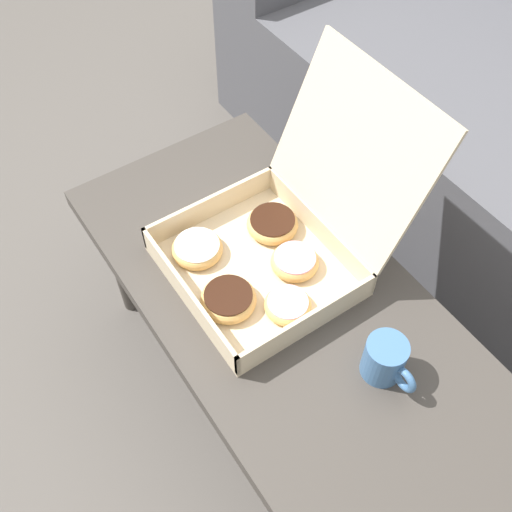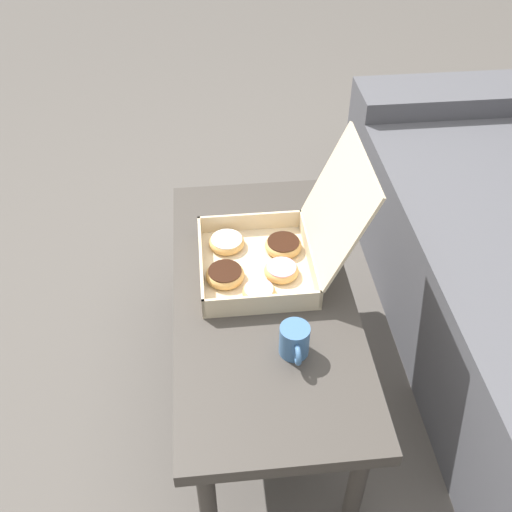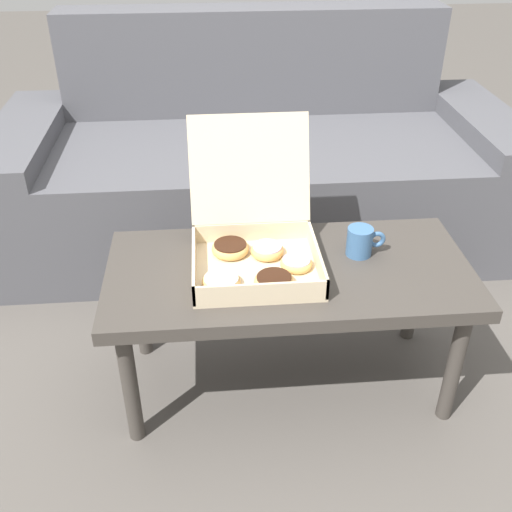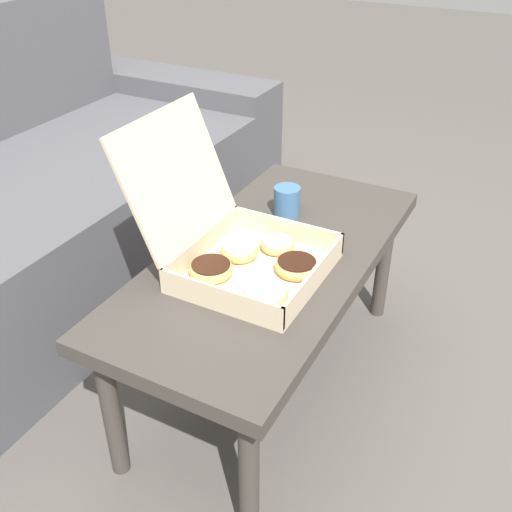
# 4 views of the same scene
# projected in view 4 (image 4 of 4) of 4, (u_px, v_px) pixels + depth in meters

# --- Properties ---
(ground_plane) EXTENTS (12.00, 12.00, 0.00)m
(ground_plane) POSITION_uv_depth(u_px,v_px,m) (232.00, 364.00, 1.80)
(ground_plane) COLOR #514C47
(couch) EXTENTS (2.11, 0.88, 0.89)m
(couch) POSITION_uv_depth(u_px,v_px,m) (9.00, 215.00, 1.98)
(couch) COLOR #4C4C51
(couch) RESTS_ON ground_plane
(coffee_table) EXTENTS (1.02, 0.48, 0.43)m
(coffee_table) POSITION_uv_depth(u_px,v_px,m) (270.00, 270.00, 1.55)
(coffee_table) COLOR #3D3833
(coffee_table) RESTS_ON ground_plane
(pastry_box) EXTENTS (0.35, 0.43, 0.36)m
(pastry_box) POSITION_uv_depth(u_px,v_px,m) (241.00, 249.00, 1.43)
(pastry_box) COLOR beige
(pastry_box) RESTS_ON coffee_table
(coffee_mug) EXTENTS (0.11, 0.07, 0.08)m
(coffee_mug) POSITION_uv_depth(u_px,v_px,m) (287.00, 201.00, 1.68)
(coffee_mug) COLOR #3D6693
(coffee_mug) RESTS_ON coffee_table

